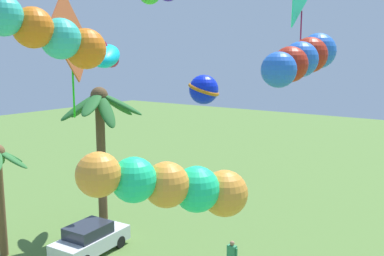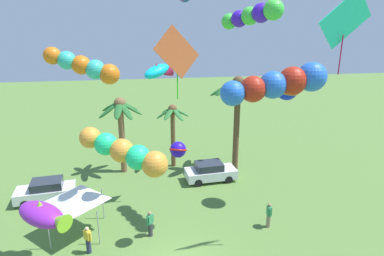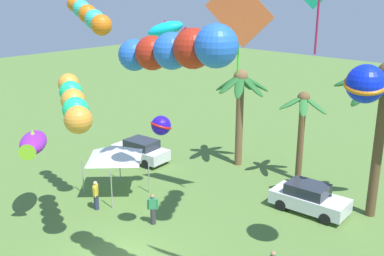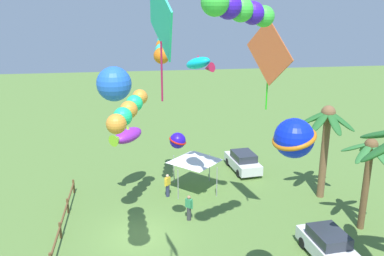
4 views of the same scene
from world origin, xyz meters
name	(u,v)px [view 2 (image 2 of 4)]	position (x,y,z in m)	size (l,w,h in m)	color
palm_tree_0	(238,98)	(6.07, 11.14, 6.08)	(4.50, 4.19, 7.87)	brown
palm_tree_1	(121,117)	(-3.14, 12.14, 4.67)	(3.51, 3.60, 6.28)	brown
palm_tree_2	(173,121)	(1.03, 12.62, 4.01)	(2.89, 2.89, 5.44)	brown
parked_car_0	(46,191)	(-8.28, 8.18, 0.75)	(4.05, 2.09, 1.51)	silver
parked_car_1	(210,172)	(3.57, 9.36, 0.75)	(4.02, 2.00, 1.51)	silver
spectator_0	(150,223)	(-1.35, 2.97, 0.81)	(0.43, 0.43, 1.59)	#38383D
spectator_1	(88,240)	(-4.67, 1.99, 0.81)	(0.43, 0.43, 1.59)	#2D3351
spectator_2	(269,215)	(5.72, 2.73, 0.81)	(0.26, 0.55, 1.59)	gray
festival_tent	(75,195)	(-5.48, 3.95, 2.47)	(2.86, 2.86, 2.85)	#9E9EA3
kite_tube_0	(126,152)	(-2.28, -0.40, 6.59)	(3.70, 2.38, 1.87)	orange
kite_tube_1	(85,66)	(-3.94, 1.81, 9.95)	(3.28, 1.20, 1.67)	orange
kite_fish_2	(158,71)	(-0.59, 3.43, 9.43)	(1.86, 1.65, 0.97)	#0ECAED
kite_diamond_4	(177,53)	(0.77, 6.66, 10.04)	(2.96, 1.43, 4.52)	#D15D2E
kite_tube_5	(253,15)	(4.51, 4.03, 12.18)	(2.58, 3.33, 1.51)	#43D740
kite_fish_6	(44,215)	(-5.86, -0.56, 4.03)	(2.78, 2.51, 1.16)	purple
kite_tube_7	(278,84)	(4.11, -0.74, 9.37)	(4.59, 1.25, 1.73)	blue
kite_ball_8	(178,150)	(0.23, 2.16, 5.57)	(1.18, 1.17, 0.84)	#2610C8
kite_diamond_9	(345,20)	(7.80, 0.84, 11.90)	(2.80, 0.62, 3.87)	#2BEFC5
kite_ball_10	(287,89)	(7.43, 5.41, 7.89)	(1.98, 1.96, 1.40)	#0B24E8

